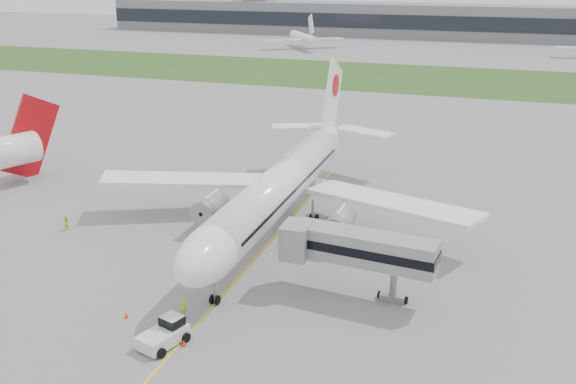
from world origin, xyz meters
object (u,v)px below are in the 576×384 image
(airliner, at_px, (283,184))
(pushback_tug, at_px, (165,333))
(jet_bridge, at_px, (354,248))
(ground_crew_near, at_px, (183,307))
(neighbor_aircraft, at_px, (7,150))

(airliner, xyz_separation_m, pushback_tug, (-1.16, -27.31, -4.65))
(airliner, height_order, jet_bridge, airliner)
(pushback_tug, bearing_deg, ground_crew_near, 115.57)
(airliner, bearing_deg, pushback_tug, -92.44)
(ground_crew_near, height_order, neighbor_aircraft, neighbor_aircraft)
(pushback_tug, xyz_separation_m, neighbor_aircraft, (-41.64, 29.85, 4.25))
(airliner, bearing_deg, jet_bridge, -49.63)
(pushback_tug, bearing_deg, airliner, 105.10)
(airliner, distance_m, ground_crew_near, 23.50)
(ground_crew_near, bearing_deg, jet_bridge, 174.45)
(airliner, bearing_deg, ground_crew_near, -94.43)
(jet_bridge, bearing_deg, neighbor_aircraft, 169.25)
(pushback_tug, bearing_deg, jet_bridge, 62.67)
(jet_bridge, distance_m, neighbor_aircraft, 57.26)
(jet_bridge, height_order, ground_crew_near, jet_bridge)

